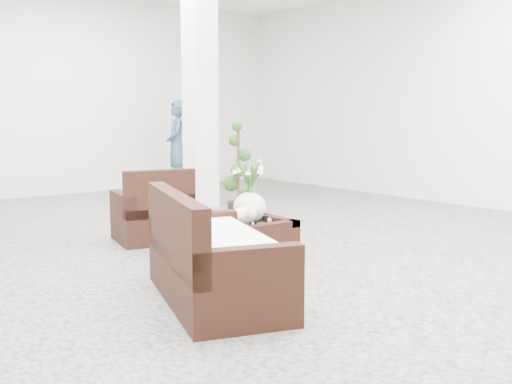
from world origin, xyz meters
TOP-DOWN VIEW (x-y plane):
  - ground at (0.00, 0.00)m, footprint 11.00×11.00m
  - column at (1.20, 2.80)m, footprint 0.40×0.40m
  - coffee_table at (-0.19, -0.21)m, footprint 0.90×0.60m
  - sheep_figurine at (-0.31, -0.31)m, footprint 0.28×0.23m
  - planter_narcissus at (-0.09, -0.11)m, footprint 0.44×0.44m
  - tealight at (0.11, -0.19)m, footprint 0.04×0.04m
  - armchair at (-0.62, 1.02)m, footprint 0.92×0.89m
  - loveseat at (-1.30, -1.27)m, footprint 1.23×1.75m
  - topiary at (1.12, 1.73)m, footprint 0.35×0.35m
  - shopper at (1.94, 4.75)m, footprint 0.64×0.72m

SIDE VIEW (x-z plane):
  - ground at x=0.00m, z-range 0.00..0.00m
  - coffee_table at x=-0.19m, z-range 0.00..0.31m
  - tealight at x=0.11m, z-range 0.31..0.34m
  - armchair at x=-0.62m, z-range 0.00..0.83m
  - sheep_figurine at x=-0.31m, z-range 0.31..0.52m
  - loveseat at x=-1.30m, z-range 0.00..0.85m
  - topiary at x=1.12m, z-range 0.00..1.30m
  - planter_narcissus at x=-0.09m, z-range 0.31..1.11m
  - shopper at x=1.94m, z-range 0.00..1.66m
  - column at x=1.20m, z-range 0.00..3.50m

